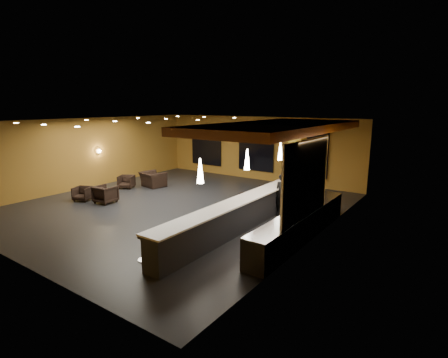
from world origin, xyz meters
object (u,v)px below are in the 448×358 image
Objects in this scene: staff_a at (282,195)px; armchair_d at (153,179)px; bar_counter at (239,216)px; pendant_2 at (280,151)px; prep_counter at (301,225)px; bar_stool_4 at (263,192)px; pendant_0 at (200,171)px; bar_stool_2 at (220,211)px; staff_b at (312,192)px; armchair_b at (106,194)px; armchair_c at (126,182)px; armchair_a at (83,194)px; staff_c at (310,190)px; bar_stool_3 at (244,201)px; bar_stool_0 at (144,244)px; column at (296,161)px; pendant_1 at (247,159)px; bar_stool_1 at (192,226)px.

armchair_d is at bearing 169.22° from staff_a.
pendant_2 reaches higher than bar_counter.
prep_counter is 7.93× the size of bar_stool_4.
bar_stool_2 is (-0.84, 2.09, -1.86)m from pendant_0.
staff_b is 8.67m from armchair_b.
staff_a is 2.27× the size of armchair_c.
staff_a reaches higher than armchair_d.
bar_counter is at bearing -41.62° from armchair_c.
armchair_d is at bearing 158.14° from bar_counter.
bar_counter reaches higher than armchair_c.
staff_a is at bearing -56.53° from pendant_2.
armchair_a is 0.95× the size of armchair_c.
bar_stool_2 is at bearing -140.33° from staff_c.
prep_counter is at bearing -44.61° from bar_stool_4.
bar_stool_3 reaches higher than armchair_b.
armchair_b is (-7.71, -3.65, -0.53)m from staff_c.
bar_counter reaches higher than bar_stool_0.
staff_a reaches higher than bar_stool_4.
pendant_1 is (0.00, -4.10, 0.60)m from column.
bar_stool_1 is at bearing -87.03° from bar_stool_4.
staff_a is at bearing 72.89° from bar_stool_1.
pendant_0 is 1.00× the size of pendant_1.
armchair_a is 0.59× the size of armchair_d.
staff_a is at bearing -1.86° from armchair_a.
armchair_b is at bearing 110.75° from armchair_d.
bar_stool_2 reaches higher than bar_stool_1.
bar_stool_0 is at bearing -65.18° from armchair_c.
armchair_a is (-9.62, -1.33, -0.12)m from prep_counter.
staff_c is (1.21, 2.69, -1.44)m from pendant_1.
pendant_0 is 4.11m from bar_stool_3.
prep_counter is 3.73m from pendant_2.
armchair_b is 0.99× the size of bar_stool_3.
column reaches higher than armchair_d.
staff_c is at bearing 76.86° from pendant_0.
bar_stool_0 is at bearing -97.34° from pendant_2.
prep_counter is 3.73m from pendant_0.
bar_stool_0 is 1.81m from bar_stool_1.
column is 1.71m from pendant_2.
pendant_0 is at bearing -120.38° from staff_b.
staff_a is at bearing 130.73° from prep_counter.
armchair_b is 1.12× the size of bar_stool_0.
prep_counter is at bearing -14.66° from armchair_a.
pendant_0 is 0.95× the size of bar_stool_0.
column reaches higher than bar_stool_0.
staff_b is at bearing -18.08° from armchair_c.
bar_stool_1 is (-0.68, 0.38, -1.87)m from pendant_0.
staff_b is 9.27m from armchair_c.
pendant_2 is (-2.00, 2.50, 1.92)m from prep_counter.
prep_counter is 2.32m from staff_a.
pendant_2 is 0.39× the size of staff_c.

